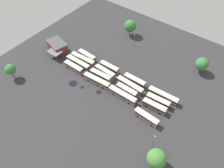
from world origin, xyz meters
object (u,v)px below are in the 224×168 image
at_px(bus_row2_slot3, 97,81).
at_px(tree_east_edge, 10,69).
at_px(depot_building, 57,46).
at_px(bus_row3_slot3, 74,67).
at_px(bus_row3_slot2, 78,63).
at_px(bus_row3_slot1, 83,59).
at_px(bus_row0_slot1, 158,101).
at_px(bus_row0_slot2, 154,106).
at_px(bus_row1_slot1, 130,85).
at_px(bus_row1_slot0, 135,81).
at_px(bus_row2_slot0, 109,67).
at_px(bus_row1_slot2, 127,90).
at_px(bus_row3_slot0, 87,56).
at_px(bus_row0_slot0, 163,96).
at_px(tree_northwest, 156,159).
at_px(bus_row2_slot1, 105,72).
at_px(bus_row0_slot4, 146,117).
at_px(tree_north_edge, 202,64).
at_px(lamp_post_far_corner, 134,39).
at_px(bus_row1_slot3, 123,95).
at_px(bus_row2_slot2, 101,76).
at_px(maintenance_shelter, 55,52).
at_px(lamp_post_by_building, 153,141).
at_px(tree_northeast, 130,26).

distance_m(bus_row2_slot3, tree_east_edge, 41.66).
bearing_deg(depot_building, bus_row3_slot3, 161.47).
distance_m(bus_row3_slot2, depot_building, 17.99).
bearing_deg(bus_row3_slot1, bus_row0_slot1, -179.61).
bearing_deg(bus_row0_slot2, bus_row2_slot3, 7.37).
distance_m(bus_row1_slot1, bus_row2_slot3, 15.97).
bearing_deg(bus_row1_slot0, bus_row2_slot0, 0.88).
bearing_deg(bus_row1_slot2, bus_row3_slot0, -12.42).
height_order(bus_row0_slot0, bus_row3_slot2, same).
bearing_deg(tree_northwest, bus_row2_slot1, -30.01).
xyz_separation_m(bus_row0_slot4, tree_north_edge, (-6.47, -40.62, 3.30)).
distance_m(bus_row3_slot0, lamp_post_far_corner, 28.01).
bearing_deg(lamp_post_far_corner, depot_building, 42.52).
xyz_separation_m(bus_row0_slot2, bus_row1_slot2, (14.64, 0.06, -0.00)).
height_order(bus_row0_slot4, bus_row3_slot3, same).
xyz_separation_m(bus_row0_slot1, bus_row2_slot3, (29.16, 7.38, 0.00)).
xyz_separation_m(bus_row1_slot1, bus_row1_slot3, (-0.59, 6.86, 0.00)).
height_order(bus_row3_slot1, tree_northwest, tree_northwest).
distance_m(bus_row0_slot4, depot_building, 63.49).
distance_m(bus_row1_slot3, tree_north_edge, 42.90).
bearing_deg(bus_row3_slot2, bus_row1_slot0, -166.10).
distance_m(bus_row0_slot4, bus_row3_slot1, 46.05).
bearing_deg(tree_northwest, bus_row2_slot2, -26.64).
xyz_separation_m(maintenance_shelter, tree_northwest, (-71.84, 18.81, 1.96)).
height_order(bus_row2_slot1, lamp_post_by_building, lamp_post_by_building).
bearing_deg(bus_row0_slot1, bus_row2_slot1, 0.84).
distance_m(bus_row2_slot3, bus_row3_slot3, 15.22).
height_order(bus_row1_slot3, lamp_post_by_building, lamp_post_by_building).
height_order(bus_row0_slot1, bus_row0_slot4, same).
bearing_deg(lamp_post_far_corner, tree_northwest, 129.95).
xyz_separation_m(bus_row2_slot0, bus_row2_slot2, (-0.12, 7.03, 0.00)).
bearing_deg(tree_north_edge, bus_row1_slot3, 60.36).
height_order(bus_row0_slot1, bus_row1_slot3, same).
bearing_deg(bus_row0_slot0, bus_row1_slot3, 36.15).
relative_size(bus_row0_slot4, lamp_post_by_building, 1.25).
height_order(bus_row0_slot2, tree_north_edge, tree_north_edge).
bearing_deg(lamp_post_far_corner, lamp_post_by_building, 130.10).
bearing_deg(bus_row1_slot2, depot_building, -2.74).
bearing_deg(bus_row1_slot0, bus_row1_slot3, 92.84).
relative_size(bus_row3_slot1, depot_building, 1.13).
height_order(depot_building, maintenance_shelter, depot_building).
height_order(bus_row1_slot0, bus_row2_slot1, same).
distance_m(bus_row1_slot1, bus_row3_slot1, 29.64).
bearing_deg(bus_row0_slot1, bus_row3_slot1, 0.39).
xyz_separation_m(bus_row0_slot1, bus_row3_slot0, (44.74, -3.02, 0.00)).
distance_m(bus_row0_slot1, bus_row2_slot1, 29.79).
relative_size(bus_row2_slot0, tree_northwest, 1.20).
xyz_separation_m(tree_northeast, tree_east_edge, (26.04, 63.29, -0.59)).
distance_m(bus_row1_slot3, tree_northeast, 47.88).
relative_size(bus_row1_slot1, bus_row3_slot0, 1.29).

